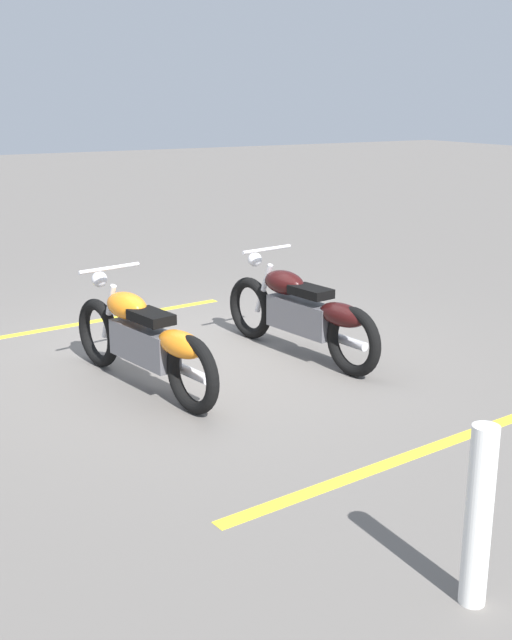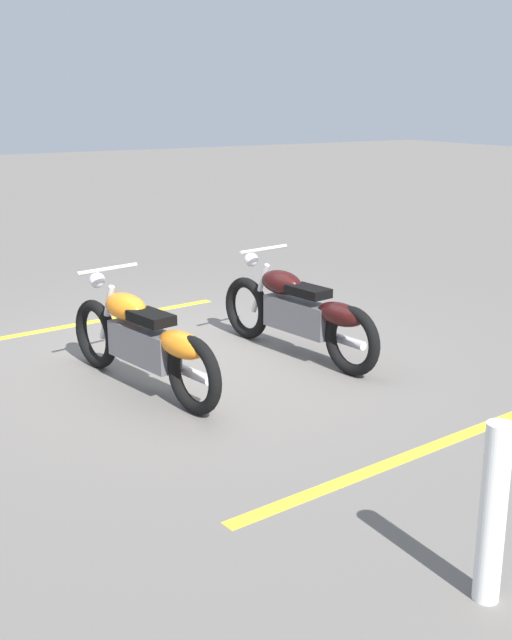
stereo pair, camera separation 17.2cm
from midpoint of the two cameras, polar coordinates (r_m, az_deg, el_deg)
name	(u,v)px [view 1 (the left image)]	position (r m, az deg, el deg)	size (l,w,h in m)	color
ground_plane	(202,356)	(8.05, -3.31, -2.61)	(60.00, 60.00, 0.00)	#66605B
motorcycle_bright_foreground	(145,340)	(7.07, -7.32, -1.43)	(2.22, 0.71, 1.04)	black
motorcycle_dark_foreground	(302,312)	(7.91, 3.97, 0.54)	(2.22, 0.68, 1.04)	black
bollard_post	(479,517)	(4.29, 16.87, -13.41)	(0.14, 0.14, 0.99)	white
parking_stripe_near	(101,320)	(9.47, -10.59, -0.01)	(3.20, 0.12, 0.01)	yellow
parking_stripe_mid	(401,459)	(5.95, 11.23, -9.78)	(3.20, 0.12, 0.01)	yellow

